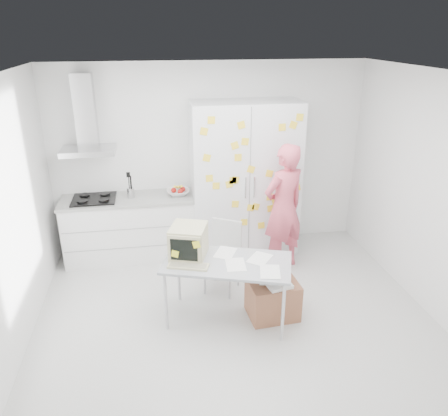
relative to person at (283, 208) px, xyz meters
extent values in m
cube|color=silver|center=(-0.85, -1.08, -0.89)|extent=(4.50, 4.00, 0.02)
cube|color=white|center=(-0.85, 0.92, 0.47)|extent=(4.50, 0.02, 2.70)
cube|color=white|center=(-3.10, -1.08, 0.47)|extent=(0.02, 4.00, 2.70)
cube|color=white|center=(1.40, -1.08, 0.47)|extent=(0.02, 4.00, 2.70)
cube|color=white|center=(-0.85, -1.08, 1.82)|extent=(4.50, 4.00, 0.02)
cube|color=white|center=(-2.05, 0.62, -0.44)|extent=(1.80, 0.60, 0.88)
cube|color=gray|center=(-2.05, 0.32, -0.30)|extent=(1.76, 0.01, 0.01)
cube|color=gray|center=(-2.05, 0.32, -0.58)|extent=(1.76, 0.01, 0.01)
cube|color=#9E9E99|center=(-2.05, 0.62, 0.02)|extent=(1.84, 0.63, 0.04)
cube|color=black|center=(-2.50, 0.62, 0.05)|extent=(0.58, 0.50, 0.03)
cylinder|color=black|center=(-2.64, 0.50, 0.08)|extent=(0.14, 0.14, 0.02)
cylinder|color=black|center=(-2.36, 0.50, 0.08)|extent=(0.14, 0.14, 0.02)
cylinder|color=black|center=(-2.64, 0.74, 0.08)|extent=(0.14, 0.14, 0.02)
cylinder|color=black|center=(-2.36, 0.74, 0.08)|extent=(0.14, 0.14, 0.02)
cylinder|color=silver|center=(-2.00, 0.62, 0.11)|extent=(0.10, 0.10, 0.14)
cylinder|color=black|center=(-2.02, 0.63, 0.21)|extent=(0.01, 0.01, 0.30)
cylinder|color=black|center=(-1.99, 0.61, 0.21)|extent=(0.01, 0.01, 0.30)
cylinder|color=black|center=(-2.00, 0.64, 0.21)|extent=(0.01, 0.01, 0.30)
cube|color=black|center=(-2.02, 0.63, 0.37)|extent=(0.05, 0.01, 0.07)
imported|color=white|center=(-1.35, 0.62, 0.08)|extent=(0.31, 0.31, 0.08)
sphere|color=#B2140F|center=(-1.41, 0.64, 0.11)|extent=(0.08, 0.08, 0.08)
sphere|color=#B2140F|center=(-1.32, 0.57, 0.11)|extent=(0.08, 0.08, 0.08)
sphere|color=#B2140F|center=(-1.28, 0.66, 0.11)|extent=(0.08, 0.08, 0.08)
cylinder|color=yellow|center=(-1.37, 0.64, 0.15)|extent=(0.09, 0.17, 0.10)
cylinder|color=yellow|center=(-1.35, 0.64, 0.15)|extent=(0.04, 0.17, 0.10)
cylinder|color=yellow|center=(-1.32, 0.64, 0.15)|extent=(0.08, 0.17, 0.10)
cube|color=silver|center=(-2.50, 0.67, 0.72)|extent=(0.70, 0.48, 0.07)
cube|color=silver|center=(-2.50, 0.79, 1.22)|extent=(0.26, 0.24, 0.95)
cube|color=silver|center=(-0.40, 0.60, 0.22)|extent=(1.50, 0.65, 2.20)
cube|color=slate|center=(-0.40, 0.27, 0.22)|extent=(0.01, 0.01, 2.16)
cube|color=silver|center=(-0.46, 0.26, 0.22)|extent=(0.02, 0.02, 0.30)
cube|color=silver|center=(-0.34, 0.26, 0.22)|extent=(0.02, 0.02, 0.30)
cube|color=yellow|center=(0.01, 0.27, 1.03)|extent=(0.10, 0.00, 0.10)
cube|color=yellow|center=(0.16, 0.27, 1.05)|extent=(0.12, 0.00, 0.12)
cube|color=yellow|center=(0.26, 0.27, 0.17)|extent=(0.12, 0.00, 0.12)
cube|color=yellow|center=(-0.64, 0.27, 0.33)|extent=(0.10, 0.00, 0.10)
cube|color=yellow|center=(-0.39, 0.27, 0.48)|extent=(0.12, 0.00, 0.12)
cube|color=yellow|center=(-0.03, 0.27, -0.02)|extent=(0.12, 0.00, 0.12)
cube|color=yellow|center=(-0.60, 0.27, -0.01)|extent=(0.10, 0.00, 0.10)
cube|color=yellow|center=(-0.53, 0.27, 1.07)|extent=(0.12, 0.00, 0.12)
cube|color=yellow|center=(-0.31, 0.27, -0.07)|extent=(0.12, 0.00, 0.12)
cube|color=yellow|center=(0.00, 0.27, 0.31)|extent=(0.12, 0.00, 0.12)
cube|color=yellow|center=(-0.12, 0.27, 0.06)|extent=(0.10, 0.00, 0.10)
cube|color=yellow|center=(-0.62, 0.27, 0.81)|extent=(0.12, 0.00, 0.12)
cube|color=yellow|center=(-0.87, 0.27, 0.27)|extent=(0.10, 0.00, 0.10)
cube|color=yellow|center=(-0.95, 0.27, 0.38)|extent=(0.10, 0.00, 0.10)
cube|color=yellow|center=(-1.02, 0.27, 1.01)|extent=(0.11, 0.00, 0.11)
cube|color=yellow|center=(-0.47, 0.27, -0.29)|extent=(0.10, 0.00, 0.10)
cube|color=yellow|center=(-0.60, 0.27, 0.34)|extent=(0.11, 0.00, 0.11)
cube|color=yellow|center=(0.13, 0.27, -0.28)|extent=(0.11, 0.00, 0.11)
cube|color=yellow|center=(0.24, 0.27, 1.15)|extent=(0.10, 0.00, 0.10)
cube|color=yellow|center=(-0.57, 0.27, 0.65)|extent=(0.10, 0.00, 0.10)
cube|color=yellow|center=(-0.69, 0.27, 0.28)|extent=(0.11, 0.00, 0.11)
cube|color=yellow|center=(-0.23, 0.27, -0.36)|extent=(0.10, 0.00, 0.10)
cube|color=yellow|center=(-0.92, 0.27, 1.15)|extent=(0.10, 0.00, 0.10)
cube|color=yellow|center=(-0.98, 0.27, 0.66)|extent=(0.12, 0.00, 0.12)
cube|color=yellow|center=(-0.10, 0.27, -0.11)|extent=(0.11, 0.00, 0.11)
cube|color=yellow|center=(-0.48, 0.27, 0.86)|extent=(0.11, 0.00, 0.11)
cube|color=yellow|center=(-0.14, 0.27, 0.40)|extent=(0.11, 0.00, 0.11)
cube|color=yellow|center=(-0.39, 0.27, -0.08)|extent=(0.11, 0.00, 0.11)
imported|color=#E1576C|center=(0.00, 0.00, 0.00)|extent=(0.76, 0.64, 1.76)
cube|color=#A3A7AE|center=(-0.95, -1.06, -0.15)|extent=(1.53, 1.09, 0.03)
cylinder|color=#B9B8BD|center=(-1.64, -1.13, -0.52)|extent=(0.04, 0.04, 0.71)
cylinder|color=#B9B8BD|center=(-0.44, -1.53, -0.52)|extent=(0.04, 0.04, 0.71)
cylinder|color=#B9B8BD|center=(-1.46, -0.59, -0.52)|extent=(0.04, 0.04, 0.71)
cylinder|color=#B9B8BD|center=(-0.26, -0.99, -0.52)|extent=(0.04, 0.04, 0.71)
cube|color=beige|center=(-1.35, -0.85, 0.04)|extent=(0.48, 0.49, 0.35)
cube|color=beige|center=(-1.41, -1.04, 0.04)|extent=(0.34, 0.13, 0.32)
cube|color=black|center=(-1.41, -1.05, 0.04)|extent=(0.28, 0.10, 0.25)
cube|color=#FFF52E|center=(-1.51, -1.03, -0.01)|extent=(0.09, 0.03, 0.09)
cube|color=#FFF52E|center=(-1.28, -1.10, 0.12)|extent=(0.09, 0.03, 0.09)
cube|color=beige|center=(-1.38, -1.11, -0.12)|extent=(0.46, 0.28, 0.02)
cube|color=gray|center=(-1.38, -1.11, -0.11)|extent=(0.41, 0.23, 0.01)
cube|color=white|center=(-0.87, -1.14, -0.13)|extent=(0.23, 0.31, 0.00)
cube|color=white|center=(-0.58, -1.06, -0.13)|extent=(0.34, 0.36, 0.00)
cube|color=white|center=(-0.55, -1.35, -0.13)|extent=(0.27, 0.33, 0.00)
cube|color=white|center=(-0.93, -0.86, -0.13)|extent=(0.32, 0.35, 0.00)
cube|color=#BABAB8|center=(-0.91, -0.46, -0.44)|extent=(0.55, 0.55, 0.04)
cube|color=#BABAB8|center=(-0.82, -0.30, -0.20)|extent=(0.35, 0.22, 0.44)
cylinder|color=#B5B5BA|center=(-1.14, -0.52, -0.67)|extent=(0.04, 0.04, 0.42)
cylinder|color=#B5B5BA|center=(-0.85, -0.68, -0.67)|extent=(0.04, 0.04, 0.42)
cylinder|color=#B5B5BA|center=(-0.97, -0.23, -0.67)|extent=(0.04, 0.04, 0.42)
cylinder|color=#B5B5BA|center=(-0.69, -0.40, -0.67)|extent=(0.04, 0.04, 0.42)
cube|color=#996042|center=(-0.42, -1.08, -0.66)|extent=(0.58, 0.48, 0.44)
cube|color=white|center=(-0.40, -1.10, -0.42)|extent=(0.33, 0.40, 0.04)
cube|color=white|center=(-0.46, -1.04, -0.40)|extent=(0.30, 0.37, 0.00)
camera|label=1|loc=(-1.68, -5.16, 2.22)|focal=35.00mm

